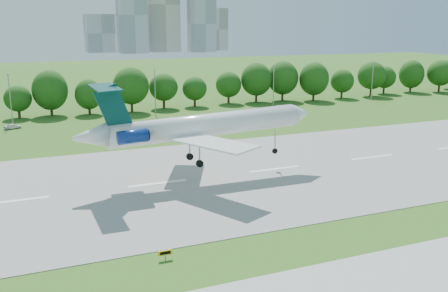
% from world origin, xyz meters
% --- Properties ---
extents(ground, '(600.00, 600.00, 0.00)m').
position_xyz_m(ground, '(0.00, 0.00, 0.00)').
color(ground, '#285817').
rests_on(ground, ground).
extents(runway, '(400.00, 45.00, 0.08)m').
position_xyz_m(runway, '(0.00, 25.00, 0.04)').
color(runway, gray).
rests_on(runway, ground).
extents(tree_line, '(288.40, 8.40, 10.40)m').
position_xyz_m(tree_line, '(0.00, 92.00, 6.19)').
color(tree_line, '#382314').
rests_on(tree_line, ground).
extents(light_poles, '(175.90, 0.25, 12.19)m').
position_xyz_m(light_poles, '(-2.50, 82.00, 6.34)').
color(light_poles, gray).
rests_on(light_poles, ground).
extents(skyline, '(127.00, 52.00, 80.00)m').
position_xyz_m(skyline, '(100.16, 390.61, 30.46)').
color(skyline, '#B2B2B7').
rests_on(skyline, ground).
extents(airliner, '(38.35, 28.02, 12.89)m').
position_xyz_m(airliner, '(6.08, 24.97, 8.49)').
color(airliner, white).
rests_on(airliner, ground).
extents(taxi_sign_centre, '(1.45, 0.22, 1.02)m').
position_xyz_m(taxi_sign_centre, '(-5.80, 0.45, 0.75)').
color(taxi_sign_centre, gray).
rests_on(taxi_sign_centre, ground).
extents(service_vehicle_b, '(4.06, 2.65, 1.28)m').
position_xyz_m(service_vehicle_b, '(-20.10, 77.48, 0.64)').
color(service_vehicle_b, white).
rests_on(service_vehicle_b, ground).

